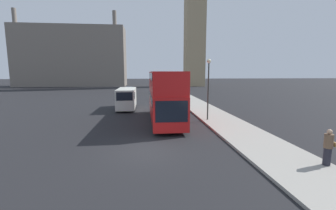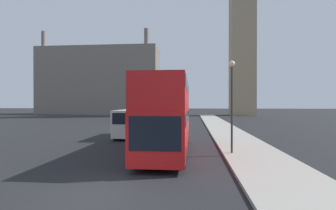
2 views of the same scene
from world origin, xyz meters
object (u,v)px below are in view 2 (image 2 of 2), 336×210
Objects in this scene: red_double_decker_bus at (167,113)px; street_lamp at (232,92)px; white_van at (131,122)px; parked_sedan at (152,118)px.

street_lamp is (3.82, -0.40, 1.24)m from red_double_decker_bus.
white_van is 1.11× the size of street_lamp.
red_double_decker_bus reaches higher than white_van.
white_van is at bearing 118.65° from red_double_decker_bus.
white_van is at bearing 135.62° from street_lamp.
red_double_decker_bus is 8.27m from white_van.
red_double_decker_bus is at bearing 174.05° from street_lamp.
parked_sedan is (-1.10, 18.48, -0.64)m from white_van.
red_double_decker_bus is 1.76× the size of white_van.
street_lamp is 1.14× the size of parked_sedan.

